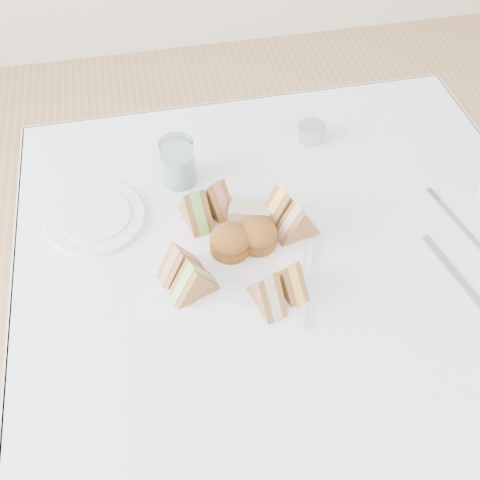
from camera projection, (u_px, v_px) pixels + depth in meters
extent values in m
plane|color=#9E7751|center=(276.00, 417.00, 1.56)|extent=(4.00, 4.00, 0.00)
cube|color=brown|center=(284.00, 360.00, 1.27)|extent=(0.90, 0.90, 0.74)
cube|color=white|center=(296.00, 268.00, 0.98)|extent=(1.02, 1.02, 0.01)
cube|color=white|center=(240.00, 255.00, 0.99)|extent=(0.34, 0.34, 0.01)
cylinder|color=brown|center=(230.00, 241.00, 0.97)|extent=(0.09, 0.09, 0.05)
cylinder|color=brown|center=(258.00, 235.00, 0.98)|extent=(0.08, 0.08, 0.05)
cube|color=#BEAC8C|center=(250.00, 215.00, 1.02)|extent=(0.08, 0.05, 0.04)
cylinder|color=white|center=(96.00, 218.00, 1.05)|extent=(0.20, 0.20, 0.01)
cylinder|color=white|center=(178.00, 162.00, 1.08)|extent=(0.08, 0.08, 0.10)
cylinder|color=#B9B5D2|center=(311.00, 134.00, 1.19)|extent=(0.08, 0.08, 0.03)
cube|color=#B9B5D2|center=(456.00, 274.00, 0.97)|extent=(0.05, 0.19, 0.00)
cube|color=#B9B5D2|center=(466.00, 232.00, 1.03)|extent=(0.05, 0.18, 0.00)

